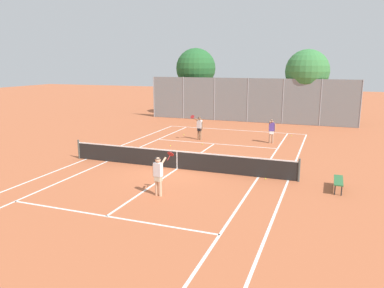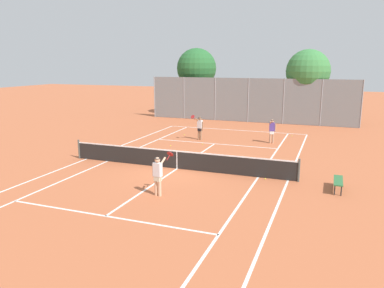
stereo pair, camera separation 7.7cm
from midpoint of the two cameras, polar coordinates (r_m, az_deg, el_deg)
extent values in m
plane|color=#B25B38|center=(19.01, -2.40, -3.79)|extent=(120.00, 120.00, 0.00)
cube|color=silver|center=(30.05, 6.46, 2.13)|extent=(11.00, 0.10, 0.01)
cube|color=silver|center=(21.69, -15.92, -2.23)|extent=(0.10, 23.80, 0.01)
cube|color=silver|center=(17.69, 14.32, -5.40)|extent=(0.10, 23.80, 0.01)
cube|color=silver|center=(20.92, -12.89, -2.59)|extent=(0.10, 23.80, 0.01)
cube|color=silver|center=(17.87, 9.94, -5.02)|extent=(0.10, 23.80, 0.01)
cube|color=silver|center=(13.68, -13.06, -10.66)|extent=(8.26, 0.10, 0.01)
cube|color=silver|center=(24.85, 3.35, 0.05)|extent=(8.26, 0.10, 0.01)
cube|color=silver|center=(19.01, -2.40, -3.79)|extent=(0.10, 12.80, 0.01)
cylinder|color=#474C47|center=(21.83, -16.95, -0.76)|extent=(0.10, 0.10, 1.07)
cylinder|color=#474C47|center=(17.51, 15.88, -3.86)|extent=(0.10, 0.10, 1.07)
cube|color=black|center=(18.89, -2.41, -2.44)|extent=(11.90, 0.02, 0.89)
cube|color=white|center=(18.78, -2.42, -1.10)|extent=(11.90, 0.03, 0.06)
cube|color=white|center=(18.89, -2.41, -2.50)|extent=(0.05, 0.03, 0.89)
cylinder|color=#D8A884|center=(15.25, -5.56, -6.33)|extent=(0.13, 0.13, 0.82)
cylinder|color=#D8A884|center=(15.15, -5.01, -6.45)|extent=(0.13, 0.13, 0.82)
cube|color=beige|center=(15.10, -5.31, -5.20)|extent=(0.31, 0.23, 0.24)
cube|color=white|center=(14.99, -5.34, -3.89)|extent=(0.37, 0.26, 0.56)
sphere|color=#D8A884|center=(14.89, -5.37, -2.45)|extent=(0.22, 0.22, 0.22)
cylinder|color=black|center=(14.87, -5.37, -2.20)|extent=(0.23, 0.23, 0.02)
cylinder|color=#D8A884|center=(15.14, -6.00, -3.98)|extent=(0.08, 0.08, 0.52)
cylinder|color=#D8A884|center=(14.95, -4.64, -2.77)|extent=(0.16, 0.46, 0.35)
cylinder|color=maroon|center=(15.04, -3.67, -2.03)|extent=(0.08, 0.25, 0.22)
cylinder|color=maroon|center=(15.11, -3.41, -1.53)|extent=(0.31, 0.25, 0.23)
cylinder|color=#936B4C|center=(25.97, 1.24, 1.52)|extent=(0.13, 0.13, 0.82)
cylinder|color=#936B4C|center=(26.06, 0.90, 1.56)|extent=(0.13, 0.13, 0.82)
cube|color=black|center=(25.96, 1.07, 2.25)|extent=(0.31, 0.23, 0.24)
cube|color=white|center=(25.90, 1.08, 3.04)|extent=(0.37, 0.27, 0.56)
sphere|color=#936B4C|center=(25.84, 1.08, 3.89)|extent=(0.22, 0.22, 0.22)
cylinder|color=black|center=(25.83, 1.08, 4.04)|extent=(0.23, 0.23, 0.02)
cylinder|color=#936B4C|center=(25.79, 1.49, 2.86)|extent=(0.08, 0.08, 0.52)
cylinder|color=#936B4C|center=(25.80, 0.67, 3.66)|extent=(0.17, 0.46, 0.35)
cylinder|color=maroon|center=(25.63, 0.11, 3.96)|extent=(0.08, 0.25, 0.22)
cylinder|color=maroon|center=(25.51, -0.03, 4.17)|extent=(0.32, 0.25, 0.23)
cylinder|color=tan|center=(25.47, 12.09, 1.03)|extent=(0.13, 0.13, 0.82)
cylinder|color=tan|center=(25.46, 11.69, 1.04)|extent=(0.13, 0.13, 0.82)
cube|color=white|center=(25.40, 11.93, 1.77)|extent=(0.31, 0.24, 0.24)
cube|color=#4C388C|center=(25.34, 11.96, 2.57)|extent=(0.38, 0.27, 0.56)
sphere|color=tan|center=(25.28, 12.00, 3.44)|extent=(0.22, 0.22, 0.22)
cylinder|color=black|center=(25.27, 12.01, 3.59)|extent=(0.23, 0.23, 0.02)
cylinder|color=tan|center=(25.37, 12.45, 2.42)|extent=(0.08, 0.08, 0.52)
cylinder|color=tan|center=(25.15, 11.72, 3.17)|extent=(0.18, 0.46, 0.35)
sphere|color=#D1DB33|center=(17.64, 11.00, -5.20)|extent=(0.07, 0.07, 0.07)
sphere|color=#D1DB33|center=(24.57, 1.49, 0.00)|extent=(0.07, 0.07, 0.07)
sphere|color=#D1DB33|center=(28.28, 14.85, 1.22)|extent=(0.07, 0.07, 0.07)
sphere|color=#D1DB33|center=(24.12, -3.41, -0.25)|extent=(0.07, 0.07, 0.07)
sphere|color=#D1DB33|center=(27.73, -1.34, 1.42)|extent=(0.07, 0.07, 0.07)
cube|color=#2D6638|center=(16.88, 21.31, -5.18)|extent=(0.36, 1.50, 0.05)
cylinder|color=#262626|center=(16.34, 20.81, -6.57)|extent=(0.05, 0.05, 0.41)
cylinder|color=#262626|center=(17.56, 20.82, -5.28)|extent=(0.05, 0.05, 0.41)
cylinder|color=#262626|center=(16.35, 21.70, -6.63)|extent=(0.05, 0.05, 0.41)
cylinder|color=#262626|center=(17.57, 21.65, -5.34)|extent=(0.05, 0.05, 0.41)
cylinder|color=gray|center=(37.19, -5.89, 7.15)|extent=(0.08, 0.08, 3.95)
cylinder|color=gray|center=(35.92, -1.41, 7.03)|extent=(0.08, 0.08, 3.95)
cylinder|color=gray|center=(34.88, 3.37, 6.86)|extent=(0.08, 0.08, 3.95)
cylinder|color=gray|center=(34.10, 8.40, 6.63)|extent=(0.08, 0.08, 3.95)
cylinder|color=gray|center=(33.58, 13.62, 6.33)|extent=(0.08, 0.08, 3.95)
cylinder|color=gray|center=(33.35, 18.95, 5.97)|extent=(0.08, 0.08, 3.95)
cylinder|color=gray|center=(33.41, 24.30, 5.56)|extent=(0.08, 0.08, 3.95)
cube|color=slate|center=(34.10, 8.40, 6.63)|extent=(18.66, 0.02, 3.91)
cylinder|color=brown|center=(38.28, 0.51, 6.91)|extent=(0.25, 0.25, 3.34)
sphere|color=#26602D|center=(38.11, 0.52, 11.48)|extent=(3.94, 3.94, 3.94)
sphere|color=#26602D|center=(37.81, 1.01, 10.72)|extent=(2.24, 2.24, 2.24)
cylinder|color=brown|center=(35.00, 16.78, 5.76)|extent=(0.30, 0.30, 3.19)
sphere|color=#387A3D|center=(34.82, 17.08, 10.54)|extent=(3.81, 3.81, 3.81)
sphere|color=#387A3D|center=(34.86, 17.82, 9.71)|extent=(2.10, 2.10, 2.10)
camera|label=1|loc=(0.04, -90.11, -0.02)|focal=35.00mm
camera|label=2|loc=(0.04, 89.89, 0.02)|focal=35.00mm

